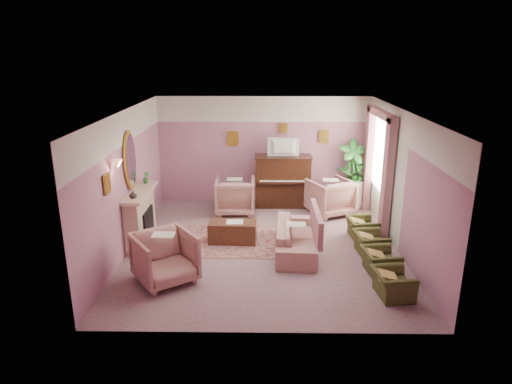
{
  "coord_description": "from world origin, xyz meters",
  "views": [
    {
      "loc": [
        -0.03,
        -8.71,
        3.94
      ],
      "look_at": [
        -0.16,
        0.4,
        1.08
      ],
      "focal_mm": 32.0,
      "sensor_mm": 36.0,
      "label": 1
    }
  ],
  "objects_px": {
    "sofa": "(296,232)",
    "side_table": "(354,193)",
    "coffee_table": "(233,232)",
    "piano": "(283,181)",
    "television": "(283,146)",
    "floral_armchair_right": "(330,195)",
    "olive_chair_a": "(393,280)",
    "olive_chair_d": "(362,225)",
    "floral_armchair_left": "(235,194)",
    "floral_armchair_front": "(165,255)",
    "olive_chair_b": "(381,258)",
    "olive_chair_c": "(370,240)"
  },
  "relations": [
    {
      "from": "piano",
      "to": "olive_chair_d",
      "type": "relative_size",
      "value": 2.03
    },
    {
      "from": "piano",
      "to": "television",
      "type": "xyz_separation_m",
      "value": [
        0.0,
        -0.05,
        0.95
      ]
    },
    {
      "from": "side_table",
      "to": "olive_chair_a",
      "type": "bearing_deg",
      "value": -92.73
    },
    {
      "from": "piano",
      "to": "olive_chair_a",
      "type": "height_order",
      "value": "piano"
    },
    {
      "from": "coffee_table",
      "to": "piano",
      "type": "bearing_deg",
      "value": 64.29
    },
    {
      "from": "sofa",
      "to": "olive_chair_c",
      "type": "relative_size",
      "value": 2.91
    },
    {
      "from": "coffee_table",
      "to": "floral_armchair_left",
      "type": "xyz_separation_m",
      "value": [
        -0.05,
        1.8,
        0.27
      ]
    },
    {
      "from": "olive_chair_a",
      "to": "olive_chair_b",
      "type": "relative_size",
      "value": 1.0
    },
    {
      "from": "sofa",
      "to": "floral_armchair_front",
      "type": "relative_size",
      "value": 2.02
    },
    {
      "from": "sofa",
      "to": "coffee_table",
      "type": "bearing_deg",
      "value": 162.07
    },
    {
      "from": "piano",
      "to": "sofa",
      "type": "xyz_separation_m",
      "value": [
        0.16,
        -2.83,
        -0.25
      ]
    },
    {
      "from": "television",
      "to": "side_table",
      "type": "xyz_separation_m",
      "value": [
        1.85,
        0.01,
        -1.25
      ]
    },
    {
      "from": "coffee_table",
      "to": "olive_chair_b",
      "type": "distance_m",
      "value": 3.12
    },
    {
      "from": "floral_armchair_right",
      "to": "floral_armchair_front",
      "type": "relative_size",
      "value": 1.0
    },
    {
      "from": "sofa",
      "to": "olive_chair_d",
      "type": "bearing_deg",
      "value": 24.81
    },
    {
      "from": "olive_chair_c",
      "to": "olive_chair_b",
      "type": "bearing_deg",
      "value": -90.0
    },
    {
      "from": "olive_chair_c",
      "to": "side_table",
      "type": "height_order",
      "value": "side_table"
    },
    {
      "from": "television",
      "to": "olive_chair_d",
      "type": "bearing_deg",
      "value": -52.11
    },
    {
      "from": "olive_chair_d",
      "to": "side_table",
      "type": "relative_size",
      "value": 0.98
    },
    {
      "from": "floral_armchair_left",
      "to": "floral_armchair_right",
      "type": "relative_size",
      "value": 1.0
    },
    {
      "from": "piano",
      "to": "floral_armchair_right",
      "type": "xyz_separation_m",
      "value": [
        1.15,
        -0.65,
        -0.15
      ]
    },
    {
      "from": "television",
      "to": "olive_chair_b",
      "type": "relative_size",
      "value": 1.16
    },
    {
      "from": "sofa",
      "to": "side_table",
      "type": "height_order",
      "value": "sofa"
    },
    {
      "from": "coffee_table",
      "to": "floral_armchair_front",
      "type": "height_order",
      "value": "floral_armchair_front"
    },
    {
      "from": "coffee_table",
      "to": "floral_armchair_right",
      "type": "bearing_deg",
      "value": 37.27
    },
    {
      "from": "coffee_table",
      "to": "floral_armchair_right",
      "type": "relative_size",
      "value": 1.01
    },
    {
      "from": "sofa",
      "to": "olive_chair_a",
      "type": "relative_size",
      "value": 2.91
    },
    {
      "from": "television",
      "to": "olive_chair_c",
      "type": "height_order",
      "value": "television"
    },
    {
      "from": "sofa",
      "to": "olive_chair_a",
      "type": "bearing_deg",
      "value": -50.27
    },
    {
      "from": "olive_chair_a",
      "to": "olive_chair_d",
      "type": "relative_size",
      "value": 1.0
    },
    {
      "from": "sofa",
      "to": "olive_chair_d",
      "type": "distance_m",
      "value": 1.63
    },
    {
      "from": "olive_chair_a",
      "to": "olive_chair_d",
      "type": "distance_m",
      "value": 2.46
    },
    {
      "from": "olive_chair_b",
      "to": "olive_chair_c",
      "type": "xyz_separation_m",
      "value": [
        0.0,
        0.82,
        0.0
      ]
    },
    {
      "from": "floral_armchair_left",
      "to": "floral_armchair_right",
      "type": "xyz_separation_m",
      "value": [
        2.36,
        -0.04,
        0.0
      ]
    },
    {
      "from": "floral_armchair_right",
      "to": "side_table",
      "type": "xyz_separation_m",
      "value": [
        0.7,
        0.61,
        -0.15
      ]
    },
    {
      "from": "floral_armchair_left",
      "to": "olive_chair_c",
      "type": "height_order",
      "value": "floral_armchair_left"
    },
    {
      "from": "piano",
      "to": "olive_chair_a",
      "type": "relative_size",
      "value": 2.03
    },
    {
      "from": "olive_chair_d",
      "to": "piano",
      "type": "bearing_deg",
      "value": 127.24
    },
    {
      "from": "floral_armchair_right",
      "to": "olive_chair_c",
      "type": "distance_m",
      "value": 2.38
    },
    {
      "from": "side_table",
      "to": "sofa",
      "type": "bearing_deg",
      "value": -121.24
    },
    {
      "from": "floral_armchair_left",
      "to": "olive_chair_b",
      "type": "height_order",
      "value": "floral_armchair_left"
    },
    {
      "from": "coffee_table",
      "to": "floral_armchair_left",
      "type": "bearing_deg",
      "value": 91.65
    },
    {
      "from": "coffee_table",
      "to": "olive_chair_a",
      "type": "height_order",
      "value": "olive_chair_a"
    },
    {
      "from": "floral_armchair_right",
      "to": "television",
      "type": "bearing_deg",
      "value": 152.4
    },
    {
      "from": "floral_armchair_left",
      "to": "olive_chair_b",
      "type": "bearing_deg",
      "value": -48.17
    },
    {
      "from": "sofa",
      "to": "olive_chair_b",
      "type": "distance_m",
      "value": 1.76
    },
    {
      "from": "floral_armchair_right",
      "to": "floral_armchair_front",
      "type": "bearing_deg",
      "value": -133.98
    },
    {
      "from": "olive_chair_b",
      "to": "floral_armchair_front",
      "type": "bearing_deg",
      "value": -174.64
    },
    {
      "from": "floral_armchair_right",
      "to": "side_table",
      "type": "bearing_deg",
      "value": 40.94
    },
    {
      "from": "olive_chair_d",
      "to": "coffee_table",
      "type": "bearing_deg",
      "value": -174.75
    }
  ]
}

